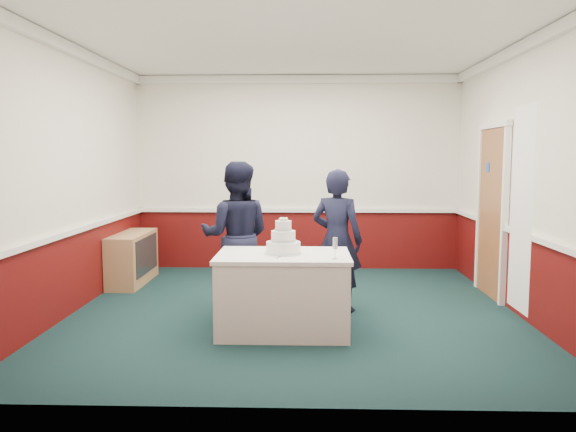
{
  "coord_description": "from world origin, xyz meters",
  "views": [
    {
      "loc": [
        0.12,
        -6.26,
        1.75
      ],
      "look_at": [
        -0.07,
        -0.1,
        1.1
      ],
      "focal_mm": 35.0,
      "sensor_mm": 36.0,
      "label": 1
    }
  ],
  "objects_px": {
    "person_woman": "(337,240)",
    "cake_table": "(283,292)",
    "person_man": "(236,236)",
    "sideboard": "(133,258)",
    "wedding_cake": "(283,243)",
    "champagne_flute": "(335,245)",
    "cake_knife": "(279,257)"
  },
  "relations": [
    {
      "from": "person_woman",
      "to": "cake_table",
      "type": "bearing_deg",
      "value": 76.42
    },
    {
      "from": "cake_table",
      "to": "person_man",
      "type": "bearing_deg",
      "value": 124.94
    },
    {
      "from": "cake_table",
      "to": "person_woman",
      "type": "relative_size",
      "value": 0.82
    },
    {
      "from": "sideboard",
      "to": "cake_table",
      "type": "xyz_separation_m",
      "value": [
        2.18,
        -2.11,
        0.05
      ]
    },
    {
      "from": "wedding_cake",
      "to": "cake_table",
      "type": "bearing_deg",
      "value": -90.0
    },
    {
      "from": "wedding_cake",
      "to": "champagne_flute",
      "type": "xyz_separation_m",
      "value": [
        0.5,
        -0.28,
        0.03
      ]
    },
    {
      "from": "cake_table",
      "to": "wedding_cake",
      "type": "bearing_deg",
      "value": 90.0
    },
    {
      "from": "person_man",
      "to": "cake_knife",
      "type": "bearing_deg",
      "value": 118.78
    },
    {
      "from": "sideboard",
      "to": "wedding_cake",
      "type": "xyz_separation_m",
      "value": [
        2.18,
        -2.11,
        0.55
      ]
    },
    {
      "from": "sideboard",
      "to": "person_man",
      "type": "height_order",
      "value": "person_man"
    },
    {
      "from": "cake_table",
      "to": "person_woman",
      "type": "height_order",
      "value": "person_woman"
    },
    {
      "from": "cake_knife",
      "to": "wedding_cake",
      "type": "bearing_deg",
      "value": 93.99
    },
    {
      "from": "cake_table",
      "to": "champagne_flute",
      "type": "height_order",
      "value": "champagne_flute"
    },
    {
      "from": "cake_table",
      "to": "champagne_flute",
      "type": "distance_m",
      "value": 0.78
    },
    {
      "from": "person_woman",
      "to": "person_man",
      "type": "bearing_deg",
      "value": 21.07
    },
    {
      "from": "cake_knife",
      "to": "champagne_flute",
      "type": "height_order",
      "value": "champagne_flute"
    },
    {
      "from": "cake_table",
      "to": "person_woman",
      "type": "xyz_separation_m",
      "value": [
        0.58,
        0.8,
        0.41
      ]
    },
    {
      "from": "cake_table",
      "to": "champagne_flute",
      "type": "bearing_deg",
      "value": -29.25
    },
    {
      "from": "champagne_flute",
      "to": "person_woman",
      "type": "distance_m",
      "value": 1.09
    },
    {
      "from": "cake_table",
      "to": "person_man",
      "type": "xyz_separation_m",
      "value": [
        -0.58,
        0.82,
        0.45
      ]
    },
    {
      "from": "wedding_cake",
      "to": "cake_knife",
      "type": "distance_m",
      "value": 0.23
    },
    {
      "from": "sideboard",
      "to": "cake_knife",
      "type": "bearing_deg",
      "value": -47.04
    },
    {
      "from": "cake_table",
      "to": "champagne_flute",
      "type": "relative_size",
      "value": 6.44
    },
    {
      "from": "champagne_flute",
      "to": "person_woman",
      "type": "height_order",
      "value": "person_woman"
    },
    {
      "from": "person_woman",
      "to": "cake_knife",
      "type": "bearing_deg",
      "value": 81.0
    },
    {
      "from": "cake_table",
      "to": "wedding_cake",
      "type": "height_order",
      "value": "wedding_cake"
    },
    {
      "from": "champagne_flute",
      "to": "cake_table",
      "type": "bearing_deg",
      "value": 150.75
    },
    {
      "from": "sideboard",
      "to": "champagne_flute",
      "type": "relative_size",
      "value": 5.85
    },
    {
      "from": "champagne_flute",
      "to": "sideboard",
      "type": "bearing_deg",
      "value": 138.28
    },
    {
      "from": "cake_knife",
      "to": "person_woman",
      "type": "distance_m",
      "value": 1.17
    },
    {
      "from": "champagne_flute",
      "to": "person_man",
      "type": "distance_m",
      "value": 1.54
    },
    {
      "from": "wedding_cake",
      "to": "sideboard",
      "type": "bearing_deg",
      "value": 135.95
    }
  ]
}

